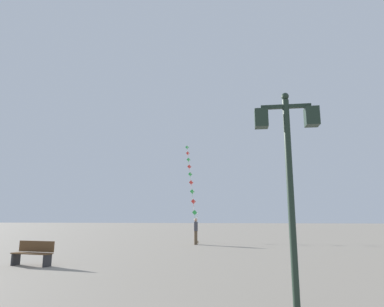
{
  "coord_description": "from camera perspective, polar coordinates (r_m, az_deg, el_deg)",
  "views": [
    {
      "loc": [
        0.91,
        -0.76,
        1.79
      ],
      "look_at": [
        -1.74,
        18.09,
        5.45
      ],
      "focal_mm": 30.92,
      "sensor_mm": 36.0,
      "label": 1
    }
  ],
  "objects": [
    {
      "name": "ground_plane",
      "position": [
        20.86,
        5.7,
        -15.76
      ],
      "size": [
        160.0,
        160.0,
        0.0
      ],
      "primitive_type": "plane",
      "color": "gray"
    },
    {
      "name": "kite_train",
      "position": [
        30.24,
        -0.21,
        -4.56
      ],
      "size": [
        2.88,
        12.01,
        9.55
      ],
      "color": "brown",
      "rests_on": "ground_plane"
    },
    {
      "name": "park_bench",
      "position": [
        14.27,
        -25.71,
        -15.23
      ],
      "size": [
        1.65,
        0.69,
        0.89
      ],
      "rotation": [
        0.0,
        0.0,
        -0.16
      ],
      "color": "brown",
      "rests_on": "ground_plane"
    },
    {
      "name": "twin_lantern_lamp_post",
      "position": [
        7.21,
        16.27,
        -0.09
      ],
      "size": [
        1.33,
        0.28,
        4.44
      ],
      "color": "#1E2D23",
      "rests_on": "ground_plane"
    },
    {
      "name": "kite_flyer",
      "position": [
        22.51,
        0.65,
        -13.15
      ],
      "size": [
        0.31,
        0.62,
        1.71
      ],
      "rotation": [
        0.0,
        0.0,
        1.76
      ],
      "color": "brown",
      "rests_on": "ground_plane"
    }
  ]
}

